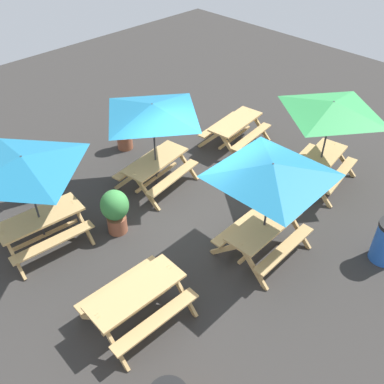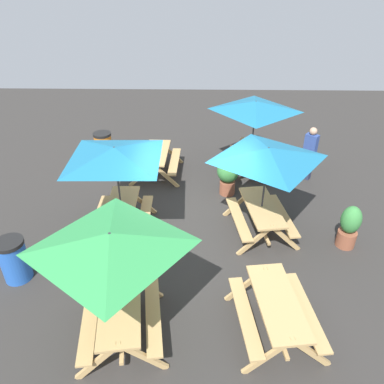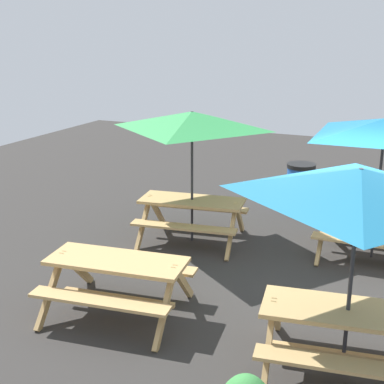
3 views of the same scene
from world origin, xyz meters
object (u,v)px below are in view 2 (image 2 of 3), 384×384
object	(u,v)px
picnic_table_1	(115,160)
potted_plant_1	(349,226)
trash_bin_blue	(14,260)
person_standing	(310,152)
picnic_table_2	(112,249)
picnic_table_5	(157,158)
potted_plant_0	(228,174)
picnic_table_4	(255,111)
picnic_table_0	(267,160)
picnic_table_3	(276,308)
trash_bin_orange	(104,147)

from	to	relation	value
picnic_table_1	potted_plant_1	bearing A→B (deg)	83.89
picnic_table_1	potted_plant_1	xyz separation A→B (m)	(0.45, 5.35, -1.43)
trash_bin_blue	person_standing	distance (m)	8.39
picnic_table_1	picnic_table_2	xyz separation A→B (m)	(3.01, 0.53, 0.00)
picnic_table_5	person_standing	xyz separation A→B (m)	(0.18, 4.62, 0.32)
trash_bin_blue	potted_plant_0	world-z (taller)	potted_plant_0
picnic_table_2	picnic_table_4	bearing A→B (deg)	146.09
picnic_table_0	potted_plant_0	xyz separation A→B (m)	(-1.78, -0.70, -1.35)
picnic_table_3	person_standing	xyz separation A→B (m)	(-5.64, 1.91, 0.32)
picnic_table_3	picnic_table_5	bearing A→B (deg)	-162.24
picnic_table_3	trash_bin_blue	bearing A→B (deg)	-110.29
trash_bin_orange	picnic_table_0	bearing A→B (deg)	50.90
picnic_table_0	picnic_table_4	distance (m)	3.15
picnic_table_4	potted_plant_0	distance (m)	2.08
picnic_table_3	person_standing	size ratio (longest dim) A/B	1.17
picnic_table_2	trash_bin_blue	distance (m)	3.20
picnic_table_1	potted_plant_0	distance (m)	3.52
picnic_table_2	person_standing	bearing A→B (deg)	132.90
trash_bin_orange	potted_plant_1	xyz separation A→B (m)	(4.30, 6.66, 0.06)
picnic_table_5	trash_bin_blue	xyz separation A→B (m)	(4.61, -2.50, -0.07)
trash_bin_blue	potted_plant_0	bearing A→B (deg)	126.92
picnic_table_2	picnic_table_4	world-z (taller)	same
picnic_table_5	picnic_table_4	bearing A→B (deg)	96.42
picnic_table_0	picnic_table_1	size ratio (longest dim) A/B	0.83
picnic_table_0	picnic_table_2	xyz separation A→B (m)	(3.06, -2.85, 0.00)
picnic_table_0	trash_bin_orange	size ratio (longest dim) A/B	2.38
picnic_table_4	trash_bin_blue	distance (m)	7.44
trash_bin_blue	potted_plant_1	size ratio (longest dim) A/B	0.90
picnic_table_0	potted_plant_0	distance (m)	2.34
picnic_table_2	picnic_table_5	distance (m)	6.13
trash_bin_blue	trash_bin_orange	world-z (taller)	same
picnic_table_1	potted_plant_0	xyz separation A→B (m)	(-1.82, 2.69, -1.35)
picnic_table_1	trash_bin_blue	xyz separation A→B (m)	(1.66, -1.95, -1.49)
potted_plant_0	picnic_table_5	bearing A→B (deg)	-117.84
picnic_table_2	trash_bin_orange	xyz separation A→B (m)	(-6.87, -1.84, -1.49)
potted_plant_0	person_standing	xyz separation A→B (m)	(-0.94, 2.48, 0.25)
picnic_table_5	person_standing	distance (m)	4.63
picnic_table_4	trash_bin_blue	world-z (taller)	picnic_table_4
picnic_table_2	person_standing	world-z (taller)	picnic_table_2
picnic_table_2	potted_plant_0	distance (m)	5.46
picnic_table_5	potted_plant_1	size ratio (longest dim) A/B	1.69
person_standing	picnic_table_4	bearing A→B (deg)	25.24
person_standing	picnic_table_1	bearing A→B (deg)	67.58
potted_plant_1	person_standing	distance (m)	3.24
picnic_table_0	picnic_table_3	size ratio (longest dim) A/B	1.19
picnic_table_3	person_standing	bearing A→B (deg)	154.15
picnic_table_5	trash_bin_blue	world-z (taller)	trash_bin_blue
trash_bin_blue	person_standing	size ratio (longest dim) A/B	0.59
picnic_table_0	picnic_table_5	distance (m)	4.30
picnic_table_5	potted_plant_0	xyz separation A→B (m)	(1.13, 2.14, 0.08)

